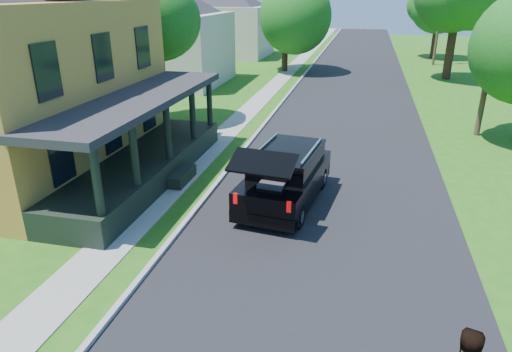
# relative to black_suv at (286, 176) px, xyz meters

# --- Properties ---
(ground) EXTENTS (140.00, 140.00, 0.00)m
(ground) POSITION_rel_black_suv_xyz_m (1.40, -5.21, -0.92)
(ground) COLOR #1C6113
(ground) RESTS_ON ground
(street) EXTENTS (8.00, 120.00, 0.02)m
(street) POSITION_rel_black_suv_xyz_m (1.40, 14.79, -0.92)
(street) COLOR black
(street) RESTS_ON ground
(curb) EXTENTS (0.15, 120.00, 0.12)m
(curb) POSITION_rel_black_suv_xyz_m (-2.65, 14.79, -0.92)
(curb) COLOR #989793
(curb) RESTS_ON ground
(sidewalk) EXTENTS (1.30, 120.00, 0.03)m
(sidewalk) POSITION_rel_black_suv_xyz_m (-4.20, 14.79, -0.92)
(sidewalk) COLOR gray
(sidewalk) RESTS_ON ground
(front_walk) EXTENTS (6.50, 1.20, 0.03)m
(front_walk) POSITION_rel_black_suv_xyz_m (-8.10, 0.79, -0.92)
(front_walk) COLOR gray
(front_walk) RESTS_ON ground
(neighbor_house_mid) EXTENTS (12.78, 12.78, 8.30)m
(neighbor_house_mid) POSITION_rel_black_suv_xyz_m (-12.10, 18.79, 3.27)
(neighbor_house_mid) COLOR beige
(neighbor_house_mid) RESTS_ON ground
(neighbor_house_far) EXTENTS (12.78, 12.78, 8.30)m
(neighbor_house_far) POSITION_rel_black_suv_xyz_m (-12.10, 34.79, 3.27)
(neighbor_house_far) COLOR beige
(neighbor_house_far) RESTS_ON ground
(black_suv) EXTENTS (2.53, 5.35, 2.41)m
(black_suv) POSITION_rel_black_suv_xyz_m (0.00, 0.00, 0.00)
(black_suv) COLOR black
(black_suv) RESTS_ON ground
(tree_left_mid) EXTENTS (5.08, 4.84, 7.84)m
(tree_left_mid) POSITION_rel_black_suv_xyz_m (-8.27, 8.81, 4.39)
(tree_left_mid) COLOR black
(tree_left_mid) RESTS_ON ground
(tree_left_far) EXTENTS (6.10, 5.93, 8.17)m
(tree_left_far) POSITION_rel_black_suv_xyz_m (-4.64, 26.02, 4.27)
(tree_left_far) COLOR black
(tree_left_far) RESTS_ON ground
(tree_right_far) EXTENTS (6.86, 6.63, 8.60)m
(tree_right_far) POSITION_rel_black_suv_xyz_m (8.82, 37.70, 4.75)
(tree_right_far) COLOR black
(tree_right_far) RESTS_ON ground
(utility_pole_near) EXTENTS (1.59, 0.27, 8.37)m
(utility_pole_near) POSITION_rel_black_suv_xyz_m (7.77, 9.62, 3.40)
(utility_pole_near) COLOR #503425
(utility_pole_near) RESTS_ON ground
(utility_pole_far) EXTENTS (1.50, 0.25, 8.99)m
(utility_pole_far) POSITION_rel_black_suv_xyz_m (8.40, 32.81, 3.71)
(utility_pole_far) COLOR #503425
(utility_pole_far) RESTS_ON ground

